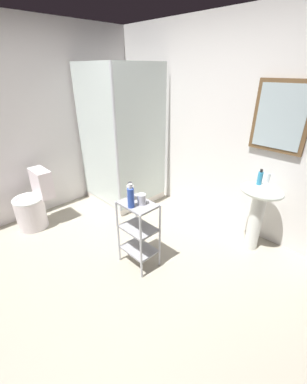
{
  "coord_description": "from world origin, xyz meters",
  "views": [
    {
      "loc": [
        1.65,
        -0.97,
        1.92
      ],
      "look_at": [
        0.11,
        0.54,
        0.84
      ],
      "focal_mm": 23.24,
      "sensor_mm": 36.0,
      "label": 1
    }
  ],
  "objects_px": {
    "toilet": "(34,205)",
    "shampoo_bottle_blue": "(131,197)",
    "hand_soap_bottle": "(260,178)",
    "lotion_bottle_white": "(130,192)",
    "shower_stall": "(123,174)",
    "storage_cart": "(138,229)",
    "rinse_cup": "(142,199)",
    "pedestal_sink": "(259,204)"
  },
  "relations": [
    {
      "from": "shower_stall",
      "to": "pedestal_sink",
      "type": "bearing_deg",
      "value": 9.57
    },
    {
      "from": "storage_cart",
      "to": "pedestal_sink",
      "type": "bearing_deg",
      "value": 56.92
    },
    {
      "from": "hand_soap_bottle",
      "to": "shampoo_bottle_blue",
      "type": "distance_m",
      "value": 1.38
    },
    {
      "from": "pedestal_sink",
      "to": "lotion_bottle_white",
      "type": "xyz_separation_m",
      "value": [
        -0.84,
        -1.12,
        0.24
      ]
    },
    {
      "from": "hand_soap_bottle",
      "to": "rinse_cup",
      "type": "distance_m",
      "value": 1.28
    },
    {
      "from": "shower_stall",
      "to": "toilet",
      "type": "relative_size",
      "value": 2.63
    },
    {
      "from": "lotion_bottle_white",
      "to": "rinse_cup",
      "type": "bearing_deg",
      "value": 7.51
    },
    {
      "from": "storage_cart",
      "to": "hand_soap_bottle",
      "type": "bearing_deg",
      "value": 58.31
    },
    {
      "from": "storage_cart",
      "to": "shampoo_bottle_blue",
      "type": "xyz_separation_m",
      "value": [
        0.01,
        -0.09,
        0.41
      ]
    },
    {
      "from": "storage_cart",
      "to": "lotion_bottle_white",
      "type": "distance_m",
      "value": 0.4
    },
    {
      "from": "hand_soap_bottle",
      "to": "rinse_cup",
      "type": "relative_size",
      "value": 1.64
    },
    {
      "from": "rinse_cup",
      "to": "pedestal_sink",
      "type": "bearing_deg",
      "value": 57.68
    },
    {
      "from": "shampoo_bottle_blue",
      "to": "lotion_bottle_white",
      "type": "distance_m",
      "value": 0.15
    },
    {
      "from": "storage_cart",
      "to": "lotion_bottle_white",
      "type": "relative_size",
      "value": 3.92
    },
    {
      "from": "hand_soap_bottle",
      "to": "lotion_bottle_white",
      "type": "relative_size",
      "value": 0.91
    },
    {
      "from": "toilet",
      "to": "lotion_bottle_white",
      "type": "height_order",
      "value": "lotion_bottle_white"
    },
    {
      "from": "pedestal_sink",
      "to": "shampoo_bottle_blue",
      "type": "xyz_separation_m",
      "value": [
        -0.72,
        -1.21,
        0.26
      ]
    },
    {
      "from": "pedestal_sink",
      "to": "hand_soap_bottle",
      "type": "height_order",
      "value": "hand_soap_bottle"
    },
    {
      "from": "shampoo_bottle_blue",
      "to": "hand_soap_bottle",
      "type": "bearing_deg",
      "value": 60.46
    },
    {
      "from": "shower_stall",
      "to": "rinse_cup",
      "type": "bearing_deg",
      "value": -31.01
    },
    {
      "from": "shower_stall",
      "to": "lotion_bottle_white",
      "type": "relative_size",
      "value": 10.59
    },
    {
      "from": "shower_stall",
      "to": "lotion_bottle_white",
      "type": "height_order",
      "value": "shower_stall"
    },
    {
      "from": "toilet",
      "to": "storage_cart",
      "type": "height_order",
      "value": "toilet"
    },
    {
      "from": "pedestal_sink",
      "to": "rinse_cup",
      "type": "xyz_separation_m",
      "value": [
        -0.7,
        -1.1,
        0.21
      ]
    },
    {
      "from": "rinse_cup",
      "to": "shampoo_bottle_blue",
      "type": "bearing_deg",
      "value": -104.39
    },
    {
      "from": "shower_stall",
      "to": "storage_cart",
      "type": "height_order",
      "value": "shower_stall"
    },
    {
      "from": "shampoo_bottle_blue",
      "to": "rinse_cup",
      "type": "height_order",
      "value": "shampoo_bottle_blue"
    },
    {
      "from": "toilet",
      "to": "shampoo_bottle_blue",
      "type": "relative_size",
      "value": 3.18
    },
    {
      "from": "toilet",
      "to": "lotion_bottle_white",
      "type": "xyz_separation_m",
      "value": [
        1.41,
        0.5,
        0.51
      ]
    },
    {
      "from": "pedestal_sink",
      "to": "toilet",
      "type": "distance_m",
      "value": 2.78
    },
    {
      "from": "shower_stall",
      "to": "toilet",
      "type": "height_order",
      "value": "shower_stall"
    },
    {
      "from": "hand_soap_bottle",
      "to": "shampoo_bottle_blue",
      "type": "relative_size",
      "value": 0.72
    },
    {
      "from": "toilet",
      "to": "rinse_cup",
      "type": "bearing_deg",
      "value": 18.56
    },
    {
      "from": "pedestal_sink",
      "to": "shampoo_bottle_blue",
      "type": "bearing_deg",
      "value": -120.91
    },
    {
      "from": "hand_soap_bottle",
      "to": "rinse_cup",
      "type": "bearing_deg",
      "value": -120.87
    },
    {
      "from": "toilet",
      "to": "shampoo_bottle_blue",
      "type": "xyz_separation_m",
      "value": [
        1.52,
        0.41,
        0.53
      ]
    },
    {
      "from": "storage_cart",
      "to": "shampoo_bottle_blue",
      "type": "bearing_deg",
      "value": -85.42
    },
    {
      "from": "toilet",
      "to": "shampoo_bottle_blue",
      "type": "height_order",
      "value": "shampoo_bottle_blue"
    },
    {
      "from": "hand_soap_bottle",
      "to": "storage_cart",
      "type": "bearing_deg",
      "value": -121.69
    },
    {
      "from": "shampoo_bottle_blue",
      "to": "shower_stall",
      "type": "bearing_deg",
      "value": 144.93
    },
    {
      "from": "toilet",
      "to": "hand_soap_bottle",
      "type": "relative_size",
      "value": 4.42
    },
    {
      "from": "hand_soap_bottle",
      "to": "shampoo_bottle_blue",
      "type": "height_order",
      "value": "hand_soap_bottle"
    }
  ]
}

